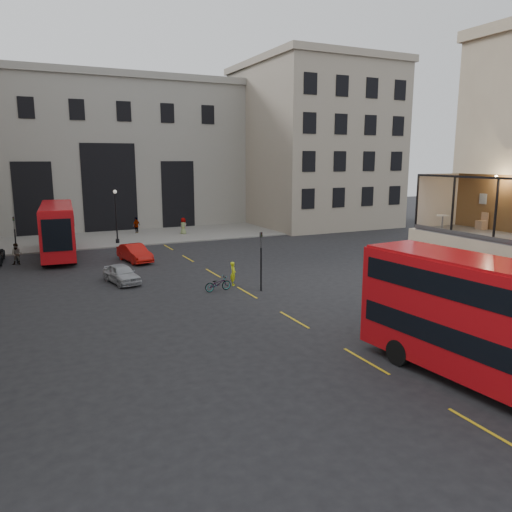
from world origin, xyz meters
name	(u,v)px	position (x,y,z in m)	size (l,w,h in m)	color
ground	(403,353)	(0.00, 0.00, 0.00)	(140.00, 140.00, 0.00)	black
host_frontage	(510,287)	(6.50, 0.00, 2.25)	(3.00, 11.00, 4.50)	#C3B392
gateway	(101,149)	(-5.00, 47.99, 9.39)	(35.00, 10.60, 18.00)	gray
building_right	(313,142)	(20.00, 39.97, 10.39)	(16.60, 18.60, 20.00)	gray
pavement_far	(111,238)	(-6.00, 38.00, 0.06)	(40.00, 12.00, 0.12)	slate
traffic_light_near	(261,254)	(-1.00, 12.00, 2.42)	(0.16, 0.20, 3.80)	black
traffic_light_far	(15,234)	(-15.00, 28.00, 2.42)	(0.16, 0.20, 3.80)	black
street_lamp_b	(116,220)	(-6.00, 34.00, 2.39)	(0.36, 0.36, 5.33)	black
bus_near	(508,324)	(0.50, -4.51, 2.65)	(3.73, 12.00, 4.71)	#A80B10
bus_far	(58,227)	(-11.67, 29.78, 2.52)	(3.45, 11.40, 4.48)	#B70C11
car_a	(122,274)	(-8.62, 17.93, 0.64)	(1.52, 3.78, 1.29)	#A6A8AE
car_b	(135,253)	(-6.29, 24.71, 0.71)	(1.51, 4.33, 1.43)	#B6100B
bicycle	(218,284)	(-3.48, 13.19, 0.47)	(0.62, 1.78, 0.94)	gray
cyclist	(233,274)	(-2.04, 14.08, 0.80)	(0.58, 0.38, 1.60)	#D3E217
pedestrian_a	(17,254)	(-14.99, 27.53, 0.86)	(0.84, 0.65, 1.72)	gray
pedestrian_b	(56,233)	(-11.37, 37.70, 0.91)	(1.18, 0.68, 1.83)	gray
pedestrian_c	(136,226)	(-2.82, 40.00, 0.94)	(1.10, 0.46, 1.88)	gray
pedestrian_d	(183,226)	(1.72, 37.07, 0.95)	(0.93, 0.61, 1.90)	gray
cafe_table_far	(443,220)	(5.70, 3.78, 5.11)	(0.62, 0.62, 0.77)	beige
cafe_chair_d	(482,224)	(7.64, 2.91, 4.87)	(0.46, 0.46, 0.90)	tan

